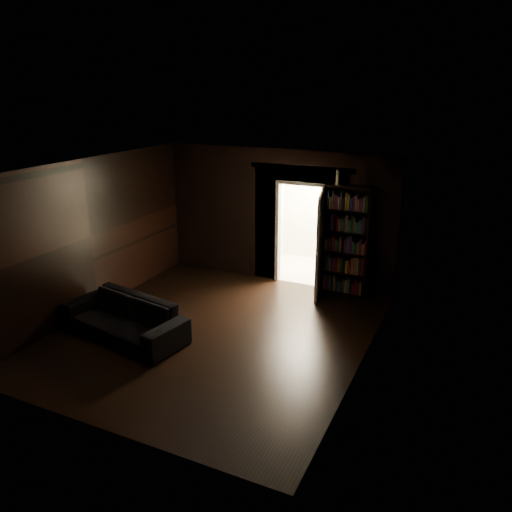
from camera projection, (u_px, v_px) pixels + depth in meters
The scene contains 9 objects.
ground at pixel (213, 333), 8.47m from camera, with size 5.50×5.50×0.00m, color black.
room_walls at pixel (240, 223), 8.84m from camera, with size 5.02×5.61×2.84m.
kitchen_alcove at pixel (317, 216), 11.19m from camera, with size 2.20×1.80×2.60m.
sofa at pixel (124, 312), 8.25m from camera, with size 2.23×0.97×0.86m, color black.
bookshelf at pixel (346, 242), 9.72m from camera, with size 0.90×0.32×2.20m, color black.
refrigerator at pixel (345, 233), 11.28m from camera, with size 0.74×0.68×1.65m, color white.
door at pixel (319, 246), 9.69m from camera, with size 0.85×0.05×2.05m, color silver.
figurine at pixel (337, 177), 9.42m from camera, with size 0.10×0.10×0.29m, color white.
bottles at pixel (350, 193), 10.89m from camera, with size 0.59×0.07×0.24m, color black.
Camera 1 is at (3.86, -6.57, 3.99)m, focal length 35.00 mm.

